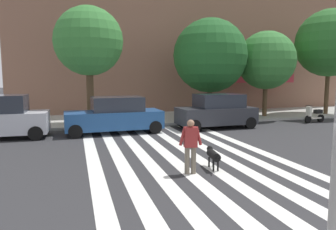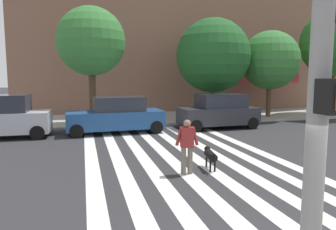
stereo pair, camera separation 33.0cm
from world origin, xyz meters
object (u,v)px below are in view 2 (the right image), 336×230
at_px(parked_car_behind_first, 116,116).
at_px(dog_on_leash, 210,155).
at_px(parked_scooter, 319,115).
at_px(street_tree_further, 270,60).
at_px(street_tree_nearest, 91,42).
at_px(parked_car_third_in_line, 219,112).
at_px(pedestrian_dog_walker, 187,144).
at_px(street_tree_middle, 213,56).
at_px(pedestrian_bystander, 228,103).
at_px(street_tree_furthest, 335,43).

relative_size(parked_car_behind_first, dog_on_leash, 4.37).
xyz_separation_m(parked_scooter, street_tree_further, (-1.80, 2.77, 3.50)).
bearing_deg(street_tree_nearest, parked_car_third_in_line, -18.92).
relative_size(parked_car_third_in_line, street_tree_further, 0.75).
distance_m(street_tree_nearest, dog_on_leash, 11.07).
bearing_deg(pedestrian_dog_walker, parked_car_third_in_line, 59.82).
distance_m(parked_scooter, street_tree_middle, 7.60).
xyz_separation_m(parked_car_behind_first, pedestrian_bystander, (7.86, 3.31, 0.18)).
relative_size(parked_car_behind_first, street_tree_further, 0.85).
bearing_deg(street_tree_further, pedestrian_dog_walker, -131.99).
bearing_deg(parked_car_behind_first, pedestrian_bystander, 22.82).
xyz_separation_m(street_tree_further, dog_on_leash, (-8.54, -10.16, -3.54)).
xyz_separation_m(street_tree_furthest, pedestrian_bystander, (-8.03, 0.50, -4.21)).
bearing_deg(parked_scooter, pedestrian_bystander, 145.51).
relative_size(parked_car_third_in_line, street_tree_middle, 0.67).
distance_m(parked_car_third_in_line, dog_on_leash, 8.11).
height_order(pedestrian_dog_walker, pedestrian_bystander, pedestrian_bystander).
xyz_separation_m(parked_scooter, street_tree_middle, (-5.84, 3.09, 3.77)).
relative_size(street_tree_further, dog_on_leash, 5.15).
bearing_deg(parked_car_behind_first, parked_scooter, 0.48).
height_order(parked_car_behind_first, street_tree_middle, street_tree_middle).
bearing_deg(street_tree_nearest, pedestrian_bystander, 6.22).
bearing_deg(parked_car_behind_first, street_tree_nearest, 114.97).
bearing_deg(street_tree_furthest, street_tree_middle, 177.63).
distance_m(parked_car_behind_first, pedestrian_dog_walker, 7.70).
distance_m(parked_car_behind_first, street_tree_middle, 8.13).
bearing_deg(street_tree_further, street_tree_middle, 175.48).
bearing_deg(street_tree_furthest, dog_on_leash, -143.63).
xyz_separation_m(parked_car_third_in_line, parked_scooter, (6.80, 0.11, -0.46)).
xyz_separation_m(street_tree_middle, street_tree_further, (4.04, -0.32, -0.26)).
relative_size(parked_car_behind_first, street_tree_middle, 0.76).
xyz_separation_m(parked_scooter, street_tree_nearest, (-13.61, 2.23, 4.36)).
bearing_deg(parked_scooter, parked_car_third_in_line, -179.11).
distance_m(street_tree_nearest, pedestrian_dog_walker, 10.93).
xyz_separation_m(pedestrian_dog_walker, dog_on_leash, (0.87, 0.30, -0.48)).
relative_size(pedestrian_dog_walker, pedestrian_bystander, 1.00).
height_order(parked_scooter, street_tree_furthest, street_tree_furthest).
height_order(parked_scooter, pedestrian_bystander, pedestrian_bystander).
height_order(parked_car_behind_first, street_tree_further, street_tree_further).
bearing_deg(pedestrian_bystander, parked_car_third_in_line, -122.92).
xyz_separation_m(parked_car_third_in_line, street_tree_further, (5.00, 2.87, 3.05)).
xyz_separation_m(parked_car_third_in_line, pedestrian_bystander, (2.14, 3.31, 0.14)).
relative_size(parked_car_third_in_line, dog_on_leash, 3.88).
relative_size(parked_car_behind_first, parked_car_third_in_line, 1.13).
bearing_deg(pedestrian_bystander, parked_car_behind_first, -157.18).
bearing_deg(parked_scooter, pedestrian_dog_walker, -145.55).
distance_m(street_tree_furthest, dog_on_leash, 17.70).
relative_size(parked_scooter, street_tree_nearest, 0.25).
bearing_deg(parked_car_third_in_line, pedestrian_bystander, 57.08).
bearing_deg(pedestrian_dog_walker, pedestrian_bystander, 58.97).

